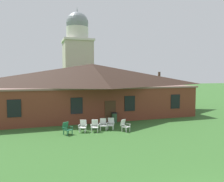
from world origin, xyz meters
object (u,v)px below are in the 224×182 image
object	(u,v)px
lawn_chair_by_porch	(67,128)
lawn_chair_near_door	(83,126)
lawn_chair_left_end	(95,125)
lawn_chair_right_end	(111,123)
lawn_chair_far_side	(125,125)
trash_bin	(114,118)
lawn_chair_middle	(103,124)

from	to	relation	value
lawn_chair_by_porch	lawn_chair_near_door	size ratio (longest dim) A/B	1.00
lawn_chair_left_end	lawn_chair_right_end	world-z (taller)	same
lawn_chair_far_side	trash_bin	xyz separation A→B (m)	(0.25, 3.33, -0.00)
lawn_chair_near_door	lawn_chair_middle	xyz separation A→B (m)	(1.71, 0.13, 0.00)
lawn_chair_by_porch	lawn_chair_near_door	xyz separation A→B (m)	(1.32, 0.39, 0.00)
lawn_chair_middle	trash_bin	distance (m)	2.95
lawn_chair_right_end	trash_bin	distance (m)	2.64
lawn_chair_by_porch	lawn_chair_middle	xyz separation A→B (m)	(3.03, 0.52, 0.00)
lawn_chair_by_porch	lawn_chair_far_side	distance (m)	4.59
lawn_chair_middle	trash_bin	size ratio (longest dim) A/B	0.98
lawn_chair_by_porch	trash_bin	bearing A→B (deg)	30.74
lawn_chair_far_side	lawn_chair_right_end	bearing A→B (deg)	132.98
lawn_chair_near_door	lawn_chair_middle	bearing A→B (deg)	4.35
lawn_chair_middle	trash_bin	xyz separation A→B (m)	(1.79, 2.35, -0.00)
lawn_chair_near_door	lawn_chair_by_porch	bearing A→B (deg)	-163.43
lawn_chair_right_end	lawn_chair_far_side	world-z (taller)	same
lawn_chair_left_end	lawn_chair_far_side	bearing A→B (deg)	-15.60
lawn_chair_left_end	lawn_chair_far_side	world-z (taller)	same
lawn_chair_left_end	trash_bin	distance (m)	3.72
lawn_chair_by_porch	lawn_chair_right_end	bearing A→B (deg)	7.50
lawn_chair_middle	lawn_chair_far_side	size ratio (longest dim) A/B	1.00
lawn_chair_near_door	lawn_chair_left_end	distance (m)	0.94
lawn_chair_middle	lawn_chair_far_side	distance (m)	1.83
lawn_chair_middle	lawn_chair_right_end	xyz separation A→B (m)	(0.66, -0.04, 0.00)
lawn_chair_left_end	lawn_chair_right_end	distance (m)	1.48
lawn_chair_near_door	trash_bin	world-z (taller)	trash_bin
lawn_chair_right_end	lawn_chair_far_side	size ratio (longest dim) A/B	1.00
lawn_chair_near_door	lawn_chair_left_end	bearing A→B (deg)	-12.35
lawn_chair_far_side	trash_bin	size ratio (longest dim) A/B	0.98
lawn_chair_right_end	lawn_chair_far_side	xyz separation A→B (m)	(0.88, -0.95, 0.00)
trash_bin	lawn_chair_far_side	bearing A→B (deg)	-94.32
lawn_chair_near_door	lawn_chair_middle	world-z (taller)	same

